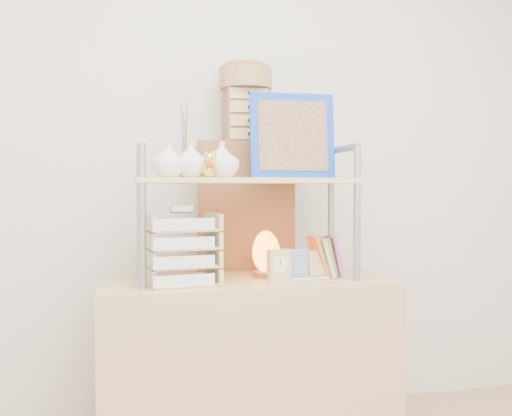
{
  "coord_description": "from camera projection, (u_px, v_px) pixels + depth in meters",
  "views": [
    {
      "loc": [
        -0.49,
        -1.12,
        1.13
      ],
      "look_at": [
        0.04,
        1.2,
        1.05
      ],
      "focal_mm": 40.0,
      "sensor_mm": 36.0,
      "label": 1
    }
  ],
  "objects": [
    {
      "name": "desk_clock",
      "position": [
        279.0,
        265.0,
        2.33
      ],
      "size": [
        0.1,
        0.05,
        0.13
      ],
      "color": "tan",
      "rests_on": "desk"
    },
    {
      "name": "cabinet",
      "position": [
        245.0,
        282.0,
        2.76
      ],
      "size": [
        0.47,
        0.29,
        1.35
      ],
      "primitive_type": "cube",
      "rotation": [
        0.0,
        0.0,
        -0.12
      ],
      "color": "brown",
      "rests_on": "ground"
    },
    {
      "name": "woven_basket",
      "position": [
        246.0,
        79.0,
        2.71
      ],
      "size": [
        0.25,
        0.25,
        0.1
      ],
      "primitive_type": "cylinder",
      "color": "olive",
      "rests_on": "drawer_chest"
    },
    {
      "name": "drawer_chest",
      "position": [
        246.0,
        116.0,
        2.71
      ],
      "size": [
        0.2,
        0.16,
        0.25
      ],
      "color": "brown",
      "rests_on": "cabinet"
    },
    {
      "name": "hutch",
      "position": [
        238.0,
        173.0,
        2.37
      ],
      "size": [
        0.9,
        0.34,
        0.8
      ],
      "color": "gray",
      "rests_on": "desk"
    },
    {
      "name": "postcard_stand",
      "position": [
        308.0,
        270.0,
        2.4
      ],
      "size": [
        0.18,
        0.06,
        0.13
      ],
      "color": "white",
      "rests_on": "desk"
    },
    {
      "name": "letter_tray",
      "position": [
        182.0,
        253.0,
        2.25
      ],
      "size": [
        0.28,
        0.27,
        0.31
      ],
      "color": "tan",
      "rests_on": "desk"
    },
    {
      "name": "salt_lamp",
      "position": [
        266.0,
        253.0,
        2.43
      ],
      "size": [
        0.13,
        0.12,
        0.2
      ],
      "color": "brown",
      "rests_on": "desk"
    },
    {
      "name": "desk",
      "position": [
        246.0,
        368.0,
        2.39
      ],
      "size": [
        1.2,
        0.5,
        0.75
      ],
      "primitive_type": "cube",
      "color": "tan",
      "rests_on": "ground"
    }
  ]
}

